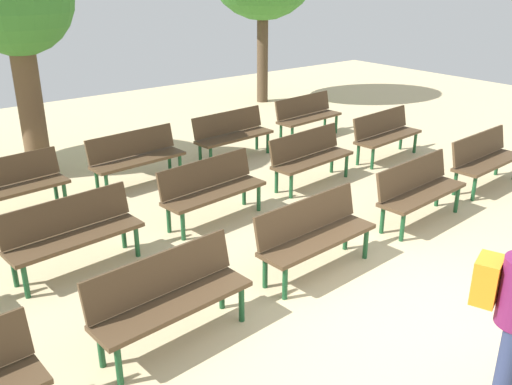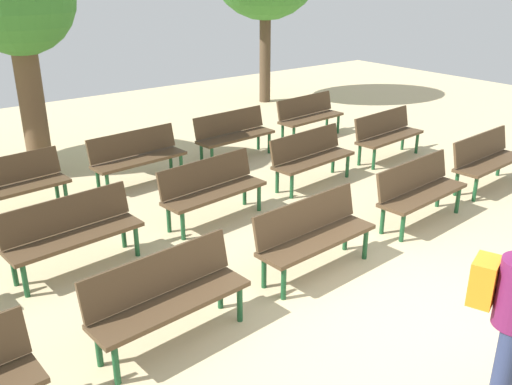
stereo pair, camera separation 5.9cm
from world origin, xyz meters
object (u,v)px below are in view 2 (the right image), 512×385
(bench_r2_c2, at_px, (137,155))
(visitor_with_backpack, at_px, (511,314))
(bench_r0_c1, at_px, (167,294))
(bench_r1_c4, at_px, (387,133))
(bench_r2_c1, at_px, (10,184))
(bench_r0_c2, at_px, (313,232))
(bench_r1_c3, at_px, (311,155))
(bench_r2_c3, at_px, (234,132))
(tree_0, at_px, (17,3))
(bench_r2_c4, at_px, (309,114))
(bench_r0_c4, at_px, (486,158))
(bench_r1_c2, at_px, (212,187))
(bench_r1_c1, at_px, (72,230))
(bench_r0_c3, at_px, (419,188))

(bench_r2_c2, distance_m, visitor_with_backpack, 6.53)
(bench_r0_c1, xyz_separation_m, bench_r1_c4, (6.04, 2.40, 0.00))
(bench_r2_c1, relative_size, visitor_with_backpack, 0.99)
(bench_r0_c2, height_order, bench_r1_c3, same)
(bench_r0_c1, bearing_deg, bench_r2_c3, 43.83)
(tree_0, bearing_deg, bench_r2_c3, -20.05)
(bench_r2_c2, relative_size, tree_0, 0.42)
(bench_r1_c3, distance_m, bench_r2_c2, 2.88)
(visitor_with_backpack, bearing_deg, bench_r2_c3, -127.46)
(bench_r2_c2, relative_size, bench_r2_c3, 1.00)
(bench_r1_c3, relative_size, bench_r2_c4, 1.00)
(bench_r0_c4, height_order, tree_0, tree_0)
(bench_r0_c1, bearing_deg, bench_r2_c4, 32.46)
(bench_r1_c2, bearing_deg, bench_r2_c4, 24.01)
(bench_r2_c1, relative_size, tree_0, 0.42)
(bench_r1_c1, distance_m, bench_r2_c4, 6.51)
(bench_r1_c4, height_order, bench_r2_c1, same)
(bench_r0_c2, distance_m, bench_r2_c2, 3.94)
(bench_r0_c3, bearing_deg, bench_r1_c2, 136.88)
(bench_r0_c1, height_order, visitor_with_backpack, visitor_with_backpack)
(bench_r2_c4, bearing_deg, bench_r1_c1, -162.99)
(bench_r0_c3, height_order, visitor_with_backpack, visitor_with_backpack)
(bench_r0_c3, relative_size, visitor_with_backpack, 0.99)
(bench_r0_c3, xyz_separation_m, bench_r2_c3, (-0.39, 3.95, 0.00))
(bench_r1_c3, bearing_deg, bench_r1_c4, -2.34)
(bench_r2_c1, distance_m, bench_r2_c2, 2.06)
(bench_r1_c1, distance_m, bench_r1_c3, 4.19)
(bench_r0_c2, bearing_deg, bench_r2_c1, 118.43)
(bench_r0_c1, relative_size, bench_r2_c2, 1.00)
(bench_r0_c4, xyz_separation_m, bench_r1_c2, (-4.27, 1.65, 0.00))
(bench_r1_c1, relative_size, bench_r1_c4, 1.00)
(bench_r2_c3, distance_m, visitor_with_backpack, 7.00)
(bench_r0_c1, xyz_separation_m, bench_r2_c3, (3.77, 4.19, 0.00))
(bench_r0_c3, relative_size, tree_0, 0.42)
(bench_r1_c1, xyz_separation_m, tree_0, (0.72, 3.46, 2.36))
(bench_r0_c4, bearing_deg, bench_r0_c3, -178.21)
(bench_r0_c3, distance_m, bench_r0_c4, 2.01)
(bench_r1_c4, bearing_deg, visitor_with_backpack, -137.49)
(bench_r0_c3, xyz_separation_m, bench_r0_c4, (2.00, 0.19, 0.00))
(bench_r2_c3, xyz_separation_m, visitor_with_backpack, (-2.15, -6.65, 0.43))
(bench_r2_c2, height_order, tree_0, tree_0)
(bench_r1_c2, distance_m, visitor_with_backpack, 4.57)
(bench_r1_c2, xyz_separation_m, tree_0, (-1.36, 3.29, 2.36))
(bench_r1_c1, relative_size, bench_r2_c3, 1.00)
(bench_r1_c1, xyz_separation_m, bench_r2_c3, (3.96, 2.27, 0.00))
(bench_r1_c2, xyz_separation_m, visitor_with_backpack, (-0.27, -4.54, 0.43))
(bench_r0_c3, bearing_deg, bench_r0_c2, 178.82)
(bench_r0_c2, relative_size, bench_r1_c1, 0.99)
(bench_r1_c4, height_order, bench_r2_c4, same)
(bench_r0_c1, bearing_deg, bench_r1_c3, 25.65)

